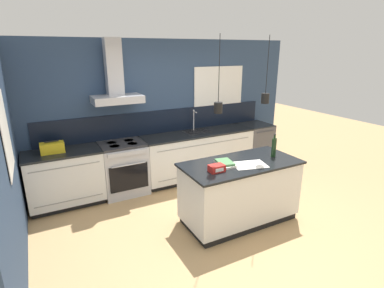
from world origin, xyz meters
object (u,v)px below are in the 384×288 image
(dishwasher, at_px, (254,145))
(oven_range, at_px, (124,168))
(bottle_on_island, at_px, (274,147))
(book_stack, at_px, (225,163))
(red_supply_box, at_px, (217,168))
(yellow_toolbox, at_px, (52,148))

(dishwasher, bearing_deg, oven_range, -179.92)
(oven_range, relative_size, dishwasher, 1.00)
(bottle_on_island, bearing_deg, book_stack, 176.57)
(dishwasher, distance_m, red_supply_box, 2.82)
(dishwasher, bearing_deg, book_stack, -138.80)
(oven_range, bearing_deg, yellow_toolbox, 179.77)
(oven_range, bearing_deg, red_supply_box, -67.23)
(red_supply_box, height_order, yellow_toolbox, yellow_toolbox)
(dishwasher, distance_m, bottle_on_island, 2.10)
(bottle_on_island, height_order, red_supply_box, bottle_on_island)
(bottle_on_island, xyz_separation_m, red_supply_box, (-1.04, -0.09, -0.10))
(oven_range, xyz_separation_m, dishwasher, (2.86, 0.00, -0.00))
(book_stack, relative_size, yellow_toolbox, 0.95)
(yellow_toolbox, bearing_deg, book_stack, -39.03)
(dishwasher, height_order, red_supply_box, red_supply_box)
(oven_range, distance_m, book_stack, 1.98)
(dishwasher, bearing_deg, yellow_toolbox, 180.00)
(bottle_on_island, bearing_deg, yellow_toolbox, 149.21)
(dishwasher, distance_m, yellow_toolbox, 3.97)
(dishwasher, bearing_deg, bottle_on_island, -122.19)
(dishwasher, height_order, bottle_on_island, bottle_on_island)
(dishwasher, relative_size, yellow_toolbox, 2.68)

